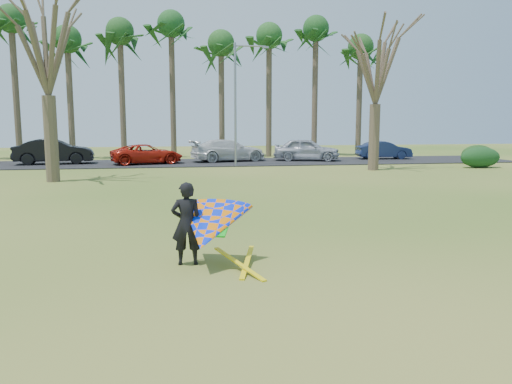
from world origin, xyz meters
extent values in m
plane|color=#265713|center=(0.00, 0.00, 0.00)|extent=(100.00, 100.00, 0.00)
cube|color=black|center=(0.00, 25.00, 0.03)|extent=(46.00, 7.00, 0.06)
cylinder|color=#4C3D2E|center=(-14.00, 31.00, 5.20)|extent=(0.48, 0.48, 10.40)
ellipsoid|color=#1E4C1B|center=(-14.00, 31.00, 10.70)|extent=(4.84, 4.84, 3.08)
cylinder|color=#4F3E2F|center=(-10.00, 31.00, 4.50)|extent=(0.48, 0.48, 9.00)
ellipsoid|color=#1A4719|center=(-10.00, 31.00, 9.30)|extent=(4.84, 4.84, 3.08)
cylinder|color=brown|center=(-6.00, 31.00, 4.85)|extent=(0.48, 0.48, 9.70)
ellipsoid|color=#1C4719|center=(-6.00, 31.00, 10.00)|extent=(4.84, 4.84, 3.08)
cylinder|color=#49392B|center=(-2.00, 31.00, 5.20)|extent=(0.48, 0.48, 10.40)
ellipsoid|color=#19471A|center=(-2.00, 31.00, 10.70)|extent=(4.84, 4.84, 3.08)
cylinder|color=#4A3D2C|center=(2.00, 31.00, 4.50)|extent=(0.48, 0.48, 9.00)
ellipsoid|color=#1D4719|center=(2.00, 31.00, 9.30)|extent=(4.84, 4.84, 3.08)
cylinder|color=#49382C|center=(6.00, 31.00, 4.85)|extent=(0.48, 0.48, 9.70)
ellipsoid|color=#1D4E1C|center=(6.00, 31.00, 10.00)|extent=(4.84, 4.84, 3.08)
cylinder|color=#48382B|center=(10.00, 31.00, 5.20)|extent=(0.48, 0.48, 10.40)
ellipsoid|color=#1A481A|center=(10.00, 31.00, 10.70)|extent=(4.84, 4.84, 3.08)
cylinder|color=#4A3D2C|center=(14.00, 31.00, 4.50)|extent=(0.48, 0.48, 9.00)
ellipsoid|color=#1D4A1A|center=(14.00, 31.00, 9.30)|extent=(4.84, 4.84, 3.08)
cylinder|color=#463A2A|center=(-8.00, 15.00, 2.10)|extent=(0.64, 0.64, 4.20)
cylinder|color=#4C3B2D|center=(10.00, 18.00, 1.99)|extent=(0.64, 0.64, 3.99)
cylinder|color=gray|center=(2.00, 22.00, 4.00)|extent=(0.16, 0.16, 8.00)
cylinder|color=gray|center=(3.00, 22.00, 7.80)|extent=(2.00, 0.10, 0.10)
cube|color=gray|center=(4.00, 22.00, 7.75)|extent=(0.40, 0.18, 0.12)
ellipsoid|color=#143818|center=(17.41, 18.34, 0.67)|extent=(2.67, 1.21, 1.34)
ellipsoid|color=#173914|center=(18.91, 20.91, 0.67)|extent=(2.41, 1.13, 1.34)
imported|color=black|center=(-10.16, 25.23, 0.92)|extent=(5.36, 2.31, 1.72)
imported|color=#B51C0E|center=(-3.87, 24.27, 0.74)|extent=(5.28, 3.44, 1.35)
imported|color=silver|center=(1.92, 25.56, 0.86)|extent=(5.87, 3.46, 1.60)
imported|color=#A9ACB7|center=(7.76, 25.27, 0.89)|extent=(5.24, 3.26, 1.66)
imported|color=#18244A|center=(14.17, 25.91, 0.75)|extent=(4.29, 1.81, 1.38)
imported|color=black|center=(-1.91, -0.70, 0.86)|extent=(0.64, 0.43, 1.73)
cone|color=#0527FF|center=(-1.46, -0.95, 0.85)|extent=(2.13, 2.39, 2.02)
cube|color=#0CBF19|center=(-1.34, -1.03, 0.80)|extent=(0.62, 0.60, 0.24)
cube|color=yellow|center=(-0.91, -1.30, 0.01)|extent=(0.85, 1.66, 0.28)
cube|color=yellow|center=(-0.71, -1.10, 0.01)|extent=(0.56, 1.76, 0.22)
camera|label=1|loc=(-2.17, -10.88, 2.95)|focal=35.00mm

